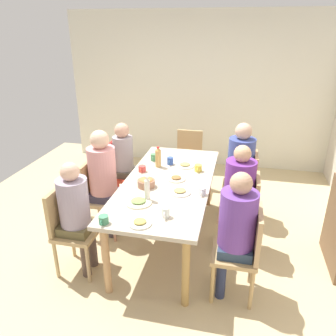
{
  "coord_description": "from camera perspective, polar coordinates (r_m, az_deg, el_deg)",
  "views": [
    {
      "loc": [
        3.18,
        0.71,
        2.31
      ],
      "look_at": [
        0.0,
        0.0,
        0.92
      ],
      "focal_mm": 35.18,
      "sensor_mm": 36.0,
      "label": 1
    }
  ],
  "objects": [
    {
      "name": "chair_2",
      "position": [
        4.27,
        13.24,
        -2.46
      ],
      "size": [
        0.4,
        0.4,
        0.9
      ],
      "color": "tan",
      "rests_on": "ground_plane"
    },
    {
      "name": "plate_1",
      "position": [
        3.34,
        2.07,
        -4.08
      ],
      "size": [
        0.22,
        0.22,
        0.04
      ],
      "color": "white",
      "rests_on": "dining_table"
    },
    {
      "name": "person_4",
      "position": [
        3.3,
        -15.71,
        -6.91
      ],
      "size": [
        0.3,
        0.3,
        1.19
      ],
      "color": "brown",
      "rests_on": "ground_plane"
    },
    {
      "name": "chair_1",
      "position": [
        3.97,
        -12.05,
        -4.38
      ],
      "size": [
        0.4,
        0.4,
        0.9
      ],
      "color": "tan",
      "rests_on": "ground_plane"
    },
    {
      "name": "plate_4",
      "position": [
        3.62,
        1.43,
        -1.82
      ],
      "size": [
        0.2,
        0.2,
        0.04
      ],
      "color": "silver",
      "rests_on": "dining_table"
    },
    {
      "name": "bottle_0",
      "position": [
        3.92,
        -1.71,
        1.84
      ],
      "size": [
        0.07,
        0.07,
        0.25
      ],
      "color": "tan",
      "rests_on": "dining_table"
    },
    {
      "name": "plate_3",
      "position": [
        2.85,
        -4.9,
        -9.4
      ],
      "size": [
        0.2,
        0.2,
        0.04
      ],
      "color": "white",
      "rests_on": "dining_table"
    },
    {
      "name": "person_2",
      "position": [
        4.17,
        12.34,
        0.82
      ],
      "size": [
        0.32,
        0.32,
        1.28
      ],
      "color": "#2D2E4C",
      "rests_on": "ground_plane"
    },
    {
      "name": "bowl_0",
      "position": [
        3.46,
        -3.8,
        -2.52
      ],
      "size": [
        0.18,
        0.18,
        0.1
      ],
      "color": "#94664E",
      "rests_on": "dining_table"
    },
    {
      "name": "chair_6",
      "position": [
        3.65,
        13.17,
        -7.05
      ],
      "size": [
        0.4,
        0.4,
        0.9
      ],
      "color": "tan",
      "rests_on": "ground_plane"
    },
    {
      "name": "cup_1",
      "position": [
        2.89,
        -11.11,
        -8.79
      ],
      "size": [
        0.12,
        0.09,
        0.07
      ],
      "color": "#448761",
      "rests_on": "dining_table"
    },
    {
      "name": "dining_table",
      "position": [
        3.64,
        -0.0,
        -3.33
      ],
      "size": [
        2.07,
        0.93,
        0.77
      ],
      "color": "#C2B49D",
      "rests_on": "ground_plane"
    },
    {
      "name": "person_5",
      "position": [
        4.44,
        -7.57,
        1.65
      ],
      "size": [
        0.3,
        0.3,
        1.19
      ],
      "color": "#474648",
      "rests_on": "ground_plane"
    },
    {
      "name": "chair_0",
      "position": [
        4.98,
        3.56,
        1.93
      ],
      "size": [
        0.4,
        0.4,
        0.9
      ],
      "color": "tan",
      "rests_on": "ground_plane"
    },
    {
      "name": "cup_5",
      "position": [
        4.13,
        -2.48,
        1.87
      ],
      "size": [
        0.12,
        0.08,
        0.09
      ],
      "color": "#4E8F5D",
      "rests_on": "dining_table"
    },
    {
      "name": "plate_0",
      "position": [
        3.97,
        2.96,
        0.5
      ],
      "size": [
        0.22,
        0.22,
        0.04
      ],
      "color": "silver",
      "rests_on": "dining_table"
    },
    {
      "name": "ground_plane",
      "position": [
        3.99,
        -0.0,
        -12.23
      ],
      "size": [
        5.97,
        5.97,
        0.0
      ],
      "primitive_type": "plane",
      "color": "tan"
    },
    {
      "name": "chair_4",
      "position": [
        3.44,
        -16.73,
        -9.51
      ],
      "size": [
        0.4,
        0.4,
        0.9
      ],
      "color": "tan",
      "rests_on": "ground_plane"
    },
    {
      "name": "chair_5",
      "position": [
        4.54,
        -8.55,
        -0.48
      ],
      "size": [
        0.4,
        0.4,
        0.9
      ],
      "color": "#B12B1B",
      "rests_on": "ground_plane"
    },
    {
      "name": "person_3",
      "position": [
        2.94,
        11.71,
        -9.65
      ],
      "size": [
        0.32,
        0.32,
        1.24
      ],
      "color": "#283050",
      "rests_on": "ground_plane"
    },
    {
      "name": "cup_6",
      "position": [
        3.82,
        -4.52,
        -0.13
      ],
      "size": [
        0.12,
        0.09,
        0.07
      ],
      "color": "#CE4640",
      "rests_on": "dining_table"
    },
    {
      "name": "chair_3",
      "position": [
        3.07,
        13.06,
        -13.43
      ],
      "size": [
        0.4,
        0.4,
        0.9
      ],
      "color": "tan",
      "rests_on": "ground_plane"
    },
    {
      "name": "cup_4",
      "position": [
        2.92,
        -0.42,
        -7.67
      ],
      "size": [
        0.11,
        0.07,
        0.09
      ],
      "color": "white",
      "rests_on": "dining_table"
    },
    {
      "name": "wall_left",
      "position": [
        5.85,
        5.59,
        13.09
      ],
      "size": [
        0.12,
        4.63,
        2.6
      ],
      "primitive_type": "cube",
      "color": "silver",
      "rests_on": "ground_plane"
    },
    {
      "name": "cup_2",
      "position": [
        4.01,
        0.38,
        1.25
      ],
      "size": [
        0.11,
        0.08,
        0.09
      ],
      "color": "#3554A7",
      "rests_on": "dining_table"
    },
    {
      "name": "cup_0",
      "position": [
        3.84,
        5.26,
        -0.0
      ],
      "size": [
        0.12,
        0.09,
        0.08
      ],
      "color": "#DCC844",
      "rests_on": "dining_table"
    },
    {
      "name": "cup_3",
      "position": [
        3.31,
        5.91,
        -4.02
      ],
      "size": [
        0.11,
        0.07,
        0.08
      ],
      "color": "white",
      "rests_on": "dining_table"
    },
    {
      "name": "plate_2",
      "position": [
        3.16,
        -5.14,
        -5.85
      ],
      "size": [
        0.26,
        0.26,
        0.04
      ],
      "color": "#ECE6C4",
      "rests_on": "dining_table"
    },
    {
      "name": "person_6",
      "position": [
        3.55,
        12.05,
        -3.74
      ],
      "size": [
        0.32,
        0.32,
        1.24
      ],
      "color": "#3A4344",
      "rests_on": "ground_plane"
    },
    {
      "name": "bottle_1",
      "position": [
        3.17,
        -3.64,
        -3.64
      ],
      "size": [
        0.05,
        0.05,
        0.25
      ],
      "color": "silver",
      "rests_on": "dining_table"
    },
    {
      "name": "person_1",
      "position": [
        3.82,
        -11.16,
        -1.05
      ],
      "size": [
        0.32,
        0.32,
        1.29
      ],
      "color": "#373A3B",
      "rests_on": "ground_plane"
    }
  ]
}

